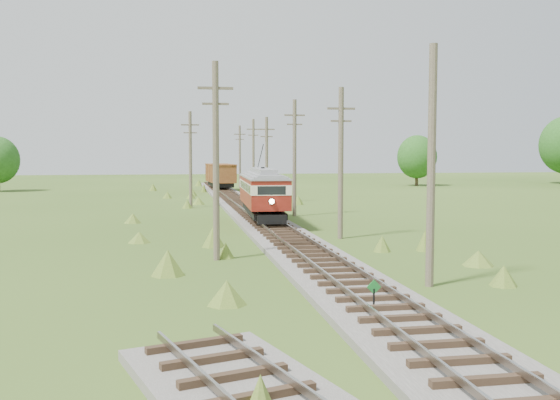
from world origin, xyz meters
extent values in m
plane|color=#335318|center=(0.00, 0.00, 0.00)|extent=(260.00, 260.00, 0.00)
cube|color=#605B54|center=(0.00, 34.00, 0.12)|extent=(3.60, 96.00, 0.25)
cube|color=#726659|center=(-0.72, 34.00, 0.48)|extent=(0.08, 96.00, 0.17)
cube|color=#726659|center=(0.72, 34.00, 0.48)|extent=(0.08, 96.00, 0.17)
cube|color=#2D2116|center=(0.00, 34.00, 0.33)|extent=(2.40, 96.00, 0.16)
cylinder|color=black|center=(-0.20, 1.50, 0.40)|extent=(0.06, 0.06, 0.80)
cube|color=#1A7529|center=(-0.20, 1.50, 0.85)|extent=(0.45, 0.03, 0.45)
cube|color=black|center=(0.00, 26.09, 0.96)|extent=(2.52, 9.82, 0.40)
cube|color=maroon|center=(0.00, 26.09, 1.84)|extent=(2.93, 10.68, 0.97)
cube|color=#F0E4C4|center=(0.00, 26.09, 2.63)|extent=(2.96, 10.74, 0.62)
cube|color=black|center=(0.00, 26.09, 2.63)|extent=(2.96, 10.26, 0.49)
cube|color=maroon|center=(0.00, 26.09, 3.07)|extent=(2.93, 10.68, 0.26)
cube|color=gray|center=(0.00, 26.09, 3.37)|extent=(2.98, 10.79, 0.34)
cube|color=gray|center=(0.00, 26.09, 3.67)|extent=(1.46, 7.98, 0.35)
sphere|color=#FFF2BF|center=(-0.23, 20.72, 1.97)|extent=(0.32, 0.32, 0.32)
cylinder|color=black|center=(0.07, 27.68, 4.66)|extent=(0.23, 4.11, 1.70)
cylinder|color=black|center=(-0.84, 22.12, 0.91)|extent=(0.14, 0.71, 0.71)
cylinder|color=black|center=(0.49, 22.06, 0.91)|extent=(0.14, 0.71, 0.71)
cylinder|color=black|center=(-0.49, 30.12, 0.91)|extent=(0.14, 0.71, 0.71)
cylinder|color=black|center=(0.84, 30.06, 0.91)|extent=(0.14, 0.71, 0.71)
cube|color=black|center=(0.00, 63.71, 0.94)|extent=(2.75, 7.95, 0.54)
cube|color=#5E3116|center=(0.00, 63.71, 2.30)|extent=(3.37, 8.86, 2.17)
cube|color=#5E3116|center=(0.00, 63.71, 3.44)|extent=(3.43, 9.03, 0.13)
cylinder|color=black|center=(-0.65, 61.06, 0.99)|extent=(0.18, 0.88, 0.87)
cylinder|color=black|center=(0.98, 61.16, 0.99)|extent=(0.18, 0.88, 0.87)
cylinder|color=black|center=(-0.98, 66.26, 0.99)|extent=(0.18, 0.88, 0.87)
cylinder|color=black|center=(0.65, 66.37, 0.99)|extent=(0.18, 0.88, 0.87)
cone|color=gray|center=(3.81, 49.36, 0.67)|extent=(3.55, 3.55, 1.33)
cone|color=gray|center=(4.70, 48.25, 0.39)|extent=(2.00, 2.00, 0.78)
cylinder|color=brown|center=(3.10, 5.00, 4.40)|extent=(0.30, 0.30, 8.80)
cylinder|color=brown|center=(3.30, 18.00, 4.30)|extent=(0.30, 0.30, 8.60)
cube|color=brown|center=(3.30, 18.00, 7.40)|extent=(1.60, 0.12, 0.12)
cube|color=brown|center=(3.30, 18.00, 6.70)|extent=(1.20, 0.10, 0.10)
cylinder|color=brown|center=(3.20, 31.00, 4.50)|extent=(0.30, 0.30, 9.00)
cube|color=brown|center=(3.20, 31.00, 7.80)|extent=(1.60, 0.12, 0.12)
cube|color=brown|center=(3.20, 31.00, 7.10)|extent=(1.20, 0.10, 0.10)
cylinder|color=brown|center=(3.00, 44.00, 4.20)|extent=(0.30, 0.30, 8.40)
cube|color=brown|center=(3.00, 44.00, 7.20)|extent=(1.60, 0.12, 0.12)
cube|color=brown|center=(3.00, 44.00, 6.50)|extent=(1.20, 0.10, 0.10)
cylinder|color=brown|center=(3.40, 57.00, 4.45)|extent=(0.30, 0.30, 8.90)
cube|color=brown|center=(3.40, 57.00, 7.70)|extent=(1.60, 0.12, 0.12)
cube|color=brown|center=(3.40, 57.00, 7.00)|extent=(1.20, 0.10, 0.10)
cylinder|color=brown|center=(3.20, 70.00, 4.35)|extent=(0.30, 0.30, 8.70)
cube|color=brown|center=(3.20, 70.00, 7.50)|extent=(1.60, 0.12, 0.12)
cube|color=brown|center=(3.20, 70.00, 6.80)|extent=(1.20, 0.10, 0.10)
cylinder|color=brown|center=(-4.20, 12.00, 4.50)|extent=(0.30, 0.30, 9.00)
cube|color=brown|center=(-4.20, 12.00, 7.80)|extent=(1.60, 0.12, 0.12)
cube|color=brown|center=(-4.20, 12.00, 7.10)|extent=(1.20, 0.10, 0.10)
cylinder|color=brown|center=(-4.50, 40.00, 4.30)|extent=(0.30, 0.30, 8.60)
cube|color=brown|center=(-4.50, 40.00, 7.40)|extent=(1.60, 0.12, 0.12)
cube|color=brown|center=(-4.50, 40.00, 6.70)|extent=(1.20, 0.10, 0.10)
cylinder|color=#38281C|center=(30.00, 72.00, 1.26)|extent=(0.50, 0.50, 2.52)
ellipsoid|color=#235218|center=(30.00, 72.00, 4.34)|extent=(5.88, 5.88, 6.47)
camera|label=1|loc=(-6.20, -16.32, 4.89)|focal=40.00mm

